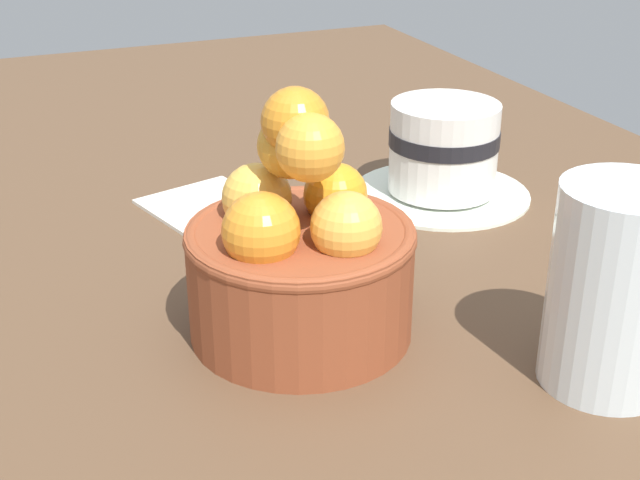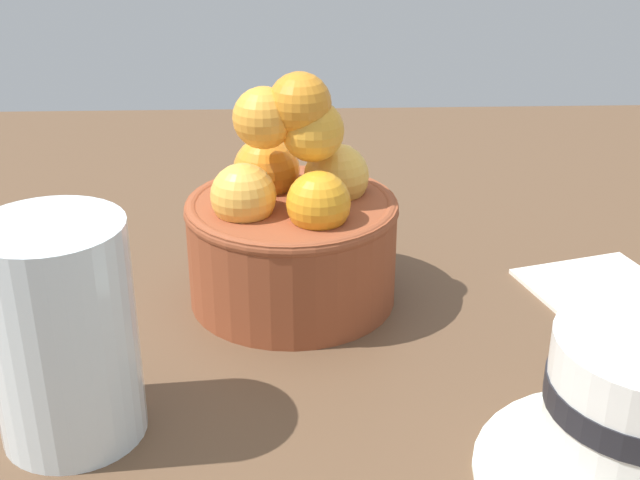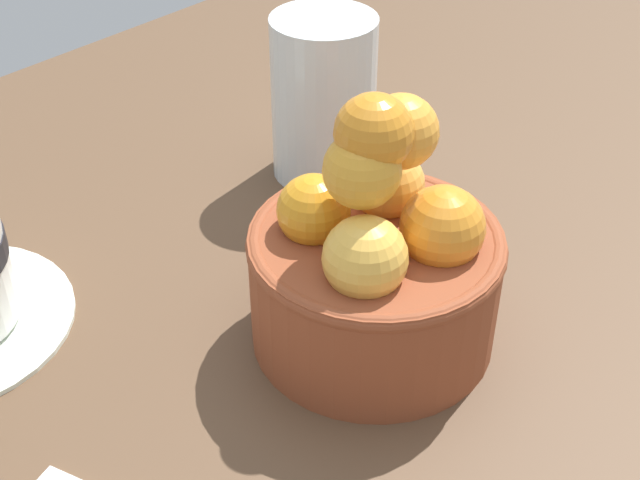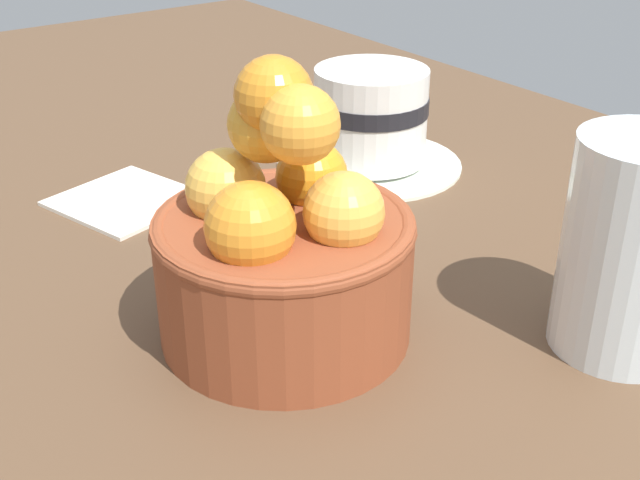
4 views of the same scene
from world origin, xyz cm
name	(u,v)px [view 2 (image 2 of 4)]	position (x,y,z in cm)	size (l,w,h in cm)	color
ground_plane	(298,323)	(0.00, 0.00, -2.07)	(159.99, 90.49, 4.14)	brown
terracotta_bowl	(297,225)	(-0.01, -0.01, 5.31)	(13.85, 13.85, 15.39)	brown
water_glass	(70,333)	(11.42, 13.88, 5.86)	(7.34, 7.34, 11.73)	silver
folded_napkin	(607,288)	(-21.10, 0.06, 0.30)	(9.23, 8.83, 0.60)	white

